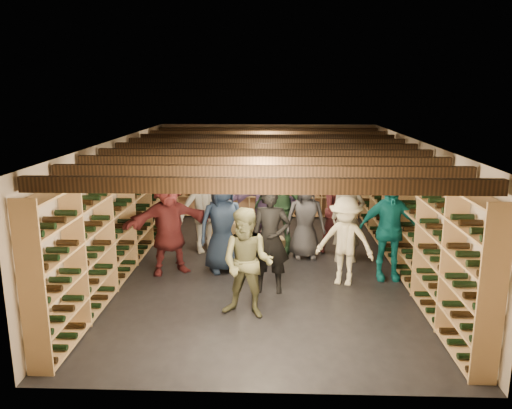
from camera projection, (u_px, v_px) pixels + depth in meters
The scene contains 22 objects.
ground at pixel (264, 267), 9.46m from camera, with size 8.00×8.00×0.00m, color black.
walls at pixel (265, 206), 9.18m from camera, with size 5.52×8.02×2.40m.
ceiling at pixel (265, 140), 8.91m from camera, with size 5.50×8.00×0.01m, color beige.
ceiling_joists at pixel (265, 148), 8.94m from camera, with size 5.40×7.12×0.18m.
wine_rack_left at pixel (127, 211), 9.30m from camera, with size 0.32×7.50×2.15m.
wine_rack_right at pixel (405, 213), 9.12m from camera, with size 0.32×7.50×2.15m.
wine_rack_back at pixel (267, 176), 12.94m from camera, with size 4.70×0.30×2.15m.
crate_stack_left at pixel (220, 234), 10.70m from camera, with size 0.53×0.38×0.51m.
crate_stack_right at pixel (244, 234), 10.68m from camera, with size 0.58×0.47×0.51m.
crate_loose at pixel (272, 242), 10.70m from camera, with size 0.50×0.33×0.17m, color tan.
person_1 at pixel (270, 240), 8.15m from camera, with size 0.65×0.43×1.79m, color black.
person_2 at pixel (247, 263), 7.27m from camera, with size 0.80×0.62×1.65m, color brown.
person_3 at pixel (345, 241), 8.50m from camera, with size 0.99×0.57×1.54m, color beige.
person_4 at pixel (389, 230), 8.71m from camera, with size 1.05×0.44×1.79m, color #0F6E71.
person_5 at pixel (169, 224), 9.01m from camera, with size 1.70×0.54×1.84m, color maroon.
person_6 at pixel (222, 224), 9.11m from camera, with size 0.87×0.57×1.78m, color #1D2C46.
person_7 at pixel (348, 218), 9.60m from camera, with size 0.64×0.42×1.76m, color gray.
person_8 at pixel (340, 211), 10.13m from camera, with size 0.85×0.67×1.76m, color #481B1E.
person_9 at pixel (205, 208), 10.14m from camera, with size 1.20×0.69×1.85m, color #A4A295.
person_10 at pixel (280, 209), 10.05m from camera, with size 1.10×0.46×1.87m, color #27492D.
person_11 at pixel (265, 204), 10.51m from camera, with size 1.72×0.55×1.85m, color #624A7B.
person_12 at pixel (305, 218), 9.84m from camera, with size 0.78×0.51×1.60m, color #36373C.
Camera 1 is at (0.16, -8.93, 3.32)m, focal length 35.00 mm.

